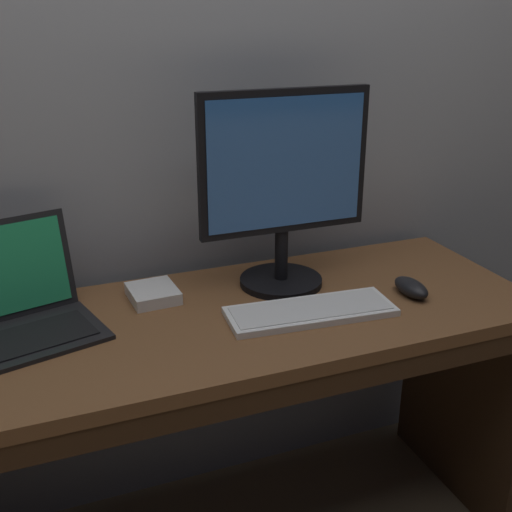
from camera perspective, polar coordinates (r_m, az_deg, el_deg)
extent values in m
cube|color=brown|center=(1.54, -2.71, -5.81)|extent=(1.56, 0.58, 0.03)
cube|color=#3D2716|center=(2.07, 18.13, -11.22)|extent=(0.05, 0.53, 0.71)
cube|color=#3D2716|center=(1.35, 1.15, -12.51)|extent=(1.50, 0.02, 0.06)
cube|color=black|center=(1.51, -19.64, -6.96)|extent=(0.35, 0.29, 0.01)
cube|color=black|center=(1.49, -19.55, -6.90)|extent=(0.29, 0.20, 0.00)
cube|color=black|center=(1.57, -21.60, -1.14)|extent=(0.31, 0.12, 0.23)
cube|color=#23935B|center=(1.57, -21.57, -1.16)|extent=(0.27, 0.11, 0.20)
cylinder|color=black|center=(1.69, 2.26, -2.26)|extent=(0.22, 0.22, 0.02)
cylinder|color=black|center=(1.66, 2.30, 0.19)|extent=(0.03, 0.03, 0.14)
cube|color=black|center=(1.58, 2.60, 8.44)|extent=(0.45, 0.02, 0.36)
cube|color=#28569E|center=(1.57, 2.79, 8.34)|extent=(0.41, 0.00, 0.32)
cube|color=white|center=(1.53, 4.95, -5.01)|extent=(0.42, 0.17, 0.02)
cube|color=silver|center=(1.53, 4.96, -4.70)|extent=(0.39, 0.15, 0.00)
ellipsoid|color=black|center=(1.67, 13.81, -2.78)|extent=(0.06, 0.12, 0.04)
cube|color=silver|center=(1.63, -9.28, -3.36)|extent=(0.12, 0.14, 0.03)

